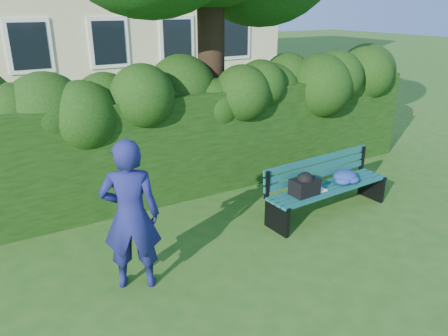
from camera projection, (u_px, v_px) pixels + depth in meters
ground at (245, 244)px, 6.17m from camera, size 80.00×80.00×0.00m
hedge at (178, 143)px, 7.62m from camera, size 10.00×1.00×1.80m
park_bench at (326, 184)px, 6.91m from camera, size 2.26×0.69×0.89m
man_reading at (131, 216)px, 4.97m from camera, size 0.79×0.68×1.84m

